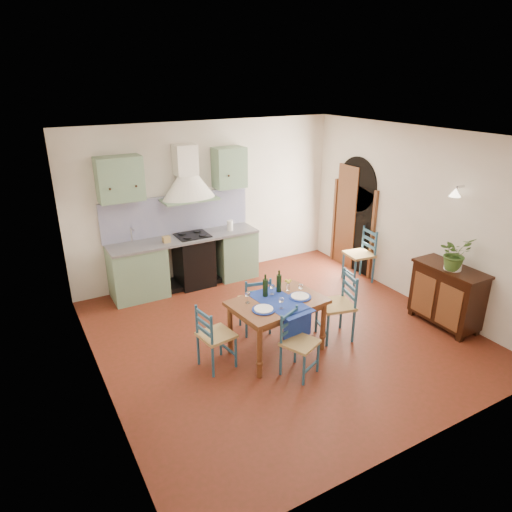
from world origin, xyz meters
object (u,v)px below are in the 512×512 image
Objects in this scene: dining_table at (278,307)px; chair_near at (298,343)px; potted_plant at (455,253)px; sideboard at (447,294)px.

dining_table is 0.58m from chair_near.
potted_plant is (2.54, -0.13, 0.74)m from chair_near.
sideboard is at bearing -13.47° from dining_table.
chair_near is at bearing -93.60° from dining_table.
potted_plant reaches higher than dining_table.
sideboard is (2.59, -0.08, 0.07)m from chair_near.
dining_table is 2.64m from potted_plant.
chair_near is (-0.03, -0.53, -0.24)m from dining_table.
sideboard is 2.17× the size of potted_plant.
potted_plant reaches higher than chair_near.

